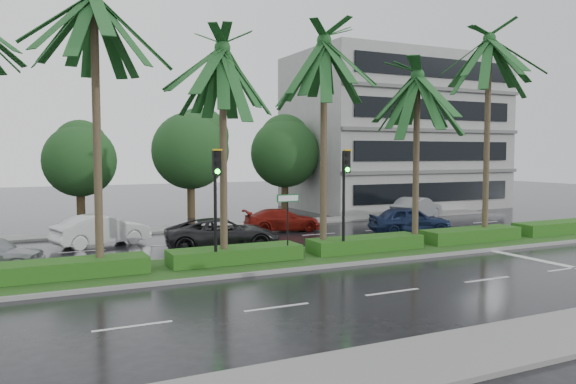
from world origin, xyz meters
name	(u,v)px	position (x,y,z in m)	size (l,w,h in m)	color
ground	(316,264)	(0.00, 0.00, 0.00)	(120.00, 120.00, 0.00)	black
near_sidewalk	(528,340)	(0.00, -10.20, 0.06)	(40.00, 2.40, 0.12)	gray
far_sidewalk	(218,226)	(0.00, 12.00, 0.06)	(40.00, 2.00, 0.12)	gray
median	(304,258)	(0.00, 1.00, 0.08)	(36.00, 4.00, 0.15)	gray
hedge	(304,249)	(0.00, 1.00, 0.45)	(35.20, 1.40, 0.60)	#164D16
lane_markings	(386,259)	(3.04, -0.43, 0.01)	(34.00, 13.06, 0.01)	silver
palm_row	(276,53)	(-1.25, 1.02, 8.27)	(26.30, 4.20, 10.48)	#433326
signal_median_left	(216,191)	(-4.00, 0.30, 3.00)	(0.34, 0.42, 4.36)	black
signal_median_right	(345,187)	(1.50, 0.30, 3.00)	(0.34, 0.42, 4.36)	black
street_sign	(288,210)	(-1.00, 0.48, 2.12)	(0.95, 0.09, 2.60)	black
bg_trees	(203,152)	(0.87, 17.59, 4.42)	(32.41, 5.16, 7.45)	#39291A
building	(394,133)	(17.00, 18.00, 6.00)	(16.00, 10.00, 12.00)	gray
car_white	(102,230)	(-7.00, 8.26, 0.73)	(4.43, 1.55, 1.46)	silver
car_darkgrey	(223,234)	(-2.22, 4.68, 0.72)	(5.17, 2.38, 1.44)	black
car_red	(282,220)	(2.76, 8.97, 0.63)	(4.31, 1.75, 1.25)	maroon
car_blue	(410,220)	(8.50, 4.99, 0.75)	(4.37, 1.76, 1.49)	#172345
car_grey	(417,208)	(13.00, 10.01, 0.74)	(4.50, 1.57, 1.48)	slate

